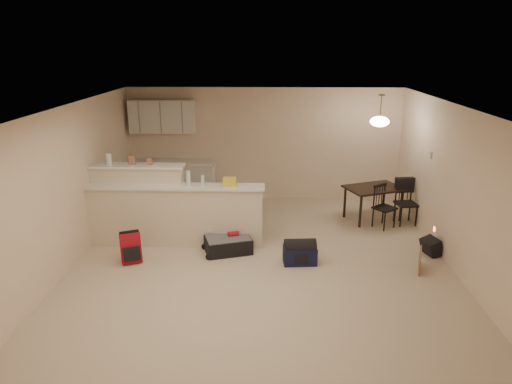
{
  "coord_description": "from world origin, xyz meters",
  "views": [
    {
      "loc": [
        0.11,
        -6.46,
        3.38
      ],
      "look_at": [
        -0.1,
        0.7,
        1.05
      ],
      "focal_mm": 32.0,
      "sensor_mm": 36.0,
      "label": 1
    }
  ],
  "objects_px": {
    "navy_duffel": "(300,255)",
    "dining_chair_far": "(406,203)",
    "dining_chair_near": "(385,207)",
    "red_backpack": "(131,248)",
    "pendant_lamp": "(380,121)",
    "suitcase": "(228,245)",
    "dining_table": "(374,191)",
    "black_daypack": "(431,247)"
  },
  "relations": [
    {
      "from": "navy_duffel",
      "to": "black_daypack",
      "type": "xyz_separation_m",
      "value": [
        2.23,
        0.39,
        -0.0
      ]
    },
    {
      "from": "red_backpack",
      "to": "black_daypack",
      "type": "height_order",
      "value": "red_backpack"
    },
    {
      "from": "red_backpack",
      "to": "suitcase",
      "type": "bearing_deg",
      "value": -7.39
    },
    {
      "from": "dining_chair_near",
      "to": "dining_chair_far",
      "type": "height_order",
      "value": "dining_chair_far"
    },
    {
      "from": "dining_chair_near",
      "to": "red_backpack",
      "type": "relative_size",
      "value": 1.75
    },
    {
      "from": "dining_table",
      "to": "suitcase",
      "type": "height_order",
      "value": "dining_table"
    },
    {
      "from": "dining_table",
      "to": "black_daypack",
      "type": "bearing_deg",
      "value": -90.01
    },
    {
      "from": "dining_table",
      "to": "pendant_lamp",
      "type": "xyz_separation_m",
      "value": [
        0.0,
        0.0,
        1.4
      ]
    },
    {
      "from": "dining_table",
      "to": "pendant_lamp",
      "type": "bearing_deg",
      "value": 68.14
    },
    {
      "from": "dining_table",
      "to": "suitcase",
      "type": "relative_size",
      "value": 1.67
    },
    {
      "from": "dining_chair_near",
      "to": "suitcase",
      "type": "relative_size",
      "value": 1.11
    },
    {
      "from": "pendant_lamp",
      "to": "dining_chair_far",
      "type": "xyz_separation_m",
      "value": [
        0.59,
        -0.24,
        -1.55
      ]
    },
    {
      "from": "dining_chair_far",
      "to": "suitcase",
      "type": "bearing_deg",
      "value": -166.81
    },
    {
      "from": "suitcase",
      "to": "red_backpack",
      "type": "xyz_separation_m",
      "value": [
        -1.54,
        -0.4,
        0.11
      ]
    },
    {
      "from": "pendant_lamp",
      "to": "black_daypack",
      "type": "height_order",
      "value": "pendant_lamp"
    },
    {
      "from": "dining_chair_near",
      "to": "black_daypack",
      "type": "xyz_separation_m",
      "value": [
        0.52,
        -1.19,
        -0.28
      ]
    },
    {
      "from": "dining_table",
      "to": "dining_chair_near",
      "type": "bearing_deg",
      "value": -95.2
    },
    {
      "from": "dining_chair_near",
      "to": "red_backpack",
      "type": "bearing_deg",
      "value": 161.73
    },
    {
      "from": "pendant_lamp",
      "to": "dining_chair_near",
      "type": "relative_size",
      "value": 0.74
    },
    {
      "from": "navy_duffel",
      "to": "red_backpack",
      "type": "bearing_deg",
      "value": 175.54
    },
    {
      "from": "red_backpack",
      "to": "black_daypack",
      "type": "bearing_deg",
      "value": -17.34
    },
    {
      "from": "suitcase",
      "to": "black_daypack",
      "type": "bearing_deg",
      "value": -17.56
    },
    {
      "from": "navy_duffel",
      "to": "black_daypack",
      "type": "bearing_deg",
      "value": 5.16
    },
    {
      "from": "navy_duffel",
      "to": "black_daypack",
      "type": "height_order",
      "value": "navy_duffel"
    },
    {
      "from": "black_daypack",
      "to": "dining_table",
      "type": "bearing_deg",
      "value": 5.79
    },
    {
      "from": "dining_table",
      "to": "dining_chair_near",
      "type": "distance_m",
      "value": 0.48
    },
    {
      "from": "red_backpack",
      "to": "pendant_lamp",
      "type": "bearing_deg",
      "value": 3.15
    },
    {
      "from": "navy_duffel",
      "to": "black_daypack",
      "type": "distance_m",
      "value": 2.26
    },
    {
      "from": "suitcase",
      "to": "red_backpack",
      "type": "relative_size",
      "value": 1.58
    },
    {
      "from": "suitcase",
      "to": "red_backpack",
      "type": "distance_m",
      "value": 1.6
    },
    {
      "from": "dining_chair_far",
      "to": "dining_chair_near",
      "type": "bearing_deg",
      "value": -166.73
    },
    {
      "from": "navy_duffel",
      "to": "dining_chair_far",
      "type": "bearing_deg",
      "value": 34.44
    },
    {
      "from": "dining_chair_near",
      "to": "suitcase",
      "type": "height_order",
      "value": "dining_chair_near"
    },
    {
      "from": "dining_chair_far",
      "to": "navy_duffel",
      "type": "relative_size",
      "value": 1.68
    },
    {
      "from": "black_daypack",
      "to": "dining_chair_far",
      "type": "bearing_deg",
      "value": -13.65
    },
    {
      "from": "pendant_lamp",
      "to": "black_daypack",
      "type": "bearing_deg",
      "value": -68.15
    },
    {
      "from": "red_backpack",
      "to": "black_daypack",
      "type": "relative_size",
      "value": 1.52
    },
    {
      "from": "dining_chair_near",
      "to": "suitcase",
      "type": "distance_m",
      "value": 3.15
    },
    {
      "from": "suitcase",
      "to": "dining_table",
      "type": "bearing_deg",
      "value": 12.77
    },
    {
      "from": "dining_chair_far",
      "to": "pendant_lamp",
      "type": "bearing_deg",
      "value": 148.69
    },
    {
      "from": "red_backpack",
      "to": "navy_duffel",
      "type": "relative_size",
      "value": 0.91
    },
    {
      "from": "dining_table",
      "to": "dining_chair_far",
      "type": "height_order",
      "value": "dining_chair_far"
    }
  ]
}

